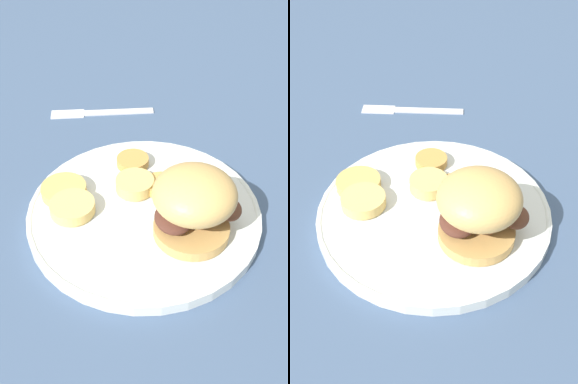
{
  "view_description": "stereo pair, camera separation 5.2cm",
  "coord_description": "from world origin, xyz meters",
  "views": [
    {
      "loc": [
        0.12,
        0.37,
        0.38
      ],
      "look_at": [
        0.0,
        0.0,
        0.04
      ],
      "focal_mm": 42.0,
      "sensor_mm": 36.0,
      "label": 1
    },
    {
      "loc": [
        0.07,
        0.38,
        0.38
      ],
      "look_at": [
        0.0,
        0.0,
        0.04
      ],
      "focal_mm": 42.0,
      "sensor_mm": 36.0,
      "label": 2
    }
  ],
  "objects": [
    {
      "name": "fork",
      "position": [
        -0.01,
        -0.25,
        0.0
      ],
      "size": [
        0.16,
        0.06,
        0.0
      ],
      "color": "silver",
      "rests_on": "ground_plane"
    },
    {
      "name": "potato_round_3",
      "position": [
        -0.03,
        -0.03,
        0.02
      ],
      "size": [
        0.04,
        0.04,
        0.01
      ],
      "primitive_type": "cylinder",
      "color": "tan",
      "rests_on": "dinner_plate"
    },
    {
      "name": "ground_plane",
      "position": [
        0.0,
        0.0,
        0.0
      ],
      "size": [
        4.0,
        4.0,
        0.0
      ],
      "primitive_type": "plane",
      "color": "#3D5170"
    },
    {
      "name": "potato_round_4",
      "position": [
        0.09,
        -0.05,
        0.02
      ],
      "size": [
        0.06,
        0.06,
        0.01
      ],
      "primitive_type": "cylinder",
      "color": "tan",
      "rests_on": "dinner_plate"
    },
    {
      "name": "potato_round_2",
      "position": [
        0.08,
        -0.02,
        0.02
      ],
      "size": [
        0.05,
        0.05,
        0.01
      ],
      "primitive_type": "cylinder",
      "color": "#DBB766",
      "rests_on": "dinner_plate"
    },
    {
      "name": "dinner_plate",
      "position": [
        0.0,
        0.0,
        0.01
      ],
      "size": [
        0.28,
        0.28,
        0.02
      ],
      "color": "silver",
      "rests_on": "ground_plane"
    },
    {
      "name": "potato_round_1",
      "position": [
        0.0,
        -0.04,
        0.02
      ],
      "size": [
        0.05,
        0.05,
        0.02
      ],
      "primitive_type": "cylinder",
      "color": "#DBB766",
      "rests_on": "dinner_plate"
    },
    {
      "name": "sandwich",
      "position": [
        -0.04,
        0.05,
        0.06
      ],
      "size": [
        0.11,
        0.11,
        0.08
      ],
      "color": "tan",
      "rests_on": "dinner_plate"
    },
    {
      "name": "potato_round_0",
      "position": [
        -0.01,
        -0.08,
        0.02
      ],
      "size": [
        0.04,
        0.04,
        0.01
      ],
      "primitive_type": "cylinder",
      "color": "#BC8942",
      "rests_on": "dinner_plate"
    }
  ]
}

